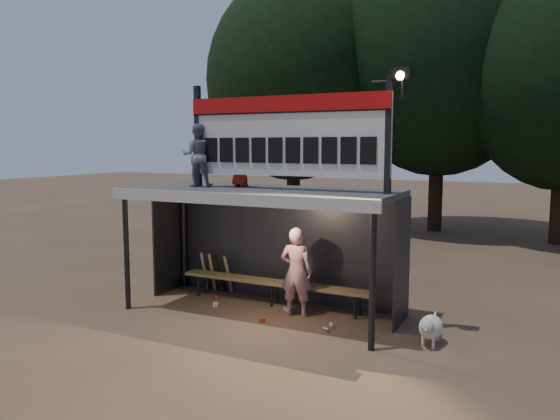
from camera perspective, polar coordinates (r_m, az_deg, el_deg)
The scene contains 12 objects.
ground at distance 10.37m, azimuth -2.01°, elevation -10.66°, with size 80.00×80.00×0.00m, color brown.
player at distance 10.00m, azimuth 1.71°, elevation -6.44°, with size 0.60×0.39×1.64m, color white.
child_a at distance 10.49m, azimuth -8.62°, elevation 5.66°, with size 0.58×0.45×1.19m, color slate.
child_b at distance 10.43m, azimuth -4.15°, elevation 4.85°, with size 0.43×0.28×0.88m, color maroon.
dugout_shelter at distance 10.18m, azimuth -1.40°, elevation -0.34°, with size 5.10×2.08×2.32m.
scoreboard_assembly at distance 9.63m, azimuth 0.83°, elevation 8.07°, with size 4.10×0.27×1.99m.
bench at distance 10.72m, azimuth -0.61°, elevation -7.67°, with size 4.00×0.35×0.48m.
tree_left at distance 20.76m, azimuth 1.44°, elevation 13.45°, with size 6.46×6.46×9.27m.
tree_mid at distance 20.76m, azimuth 16.38°, elevation 14.99°, with size 7.22×7.22×10.36m.
dog at distance 9.04m, azimuth 15.44°, elevation -11.71°, with size 0.36×0.81×0.49m.
bats at distance 11.69m, azimuth -6.69°, elevation -6.51°, with size 0.67×0.35×0.84m.
litter at distance 10.21m, azimuth -1.11°, elevation -10.72°, with size 2.91×1.05×0.08m.
Camera 1 is at (4.72, -8.69, 3.11)m, focal length 35.00 mm.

